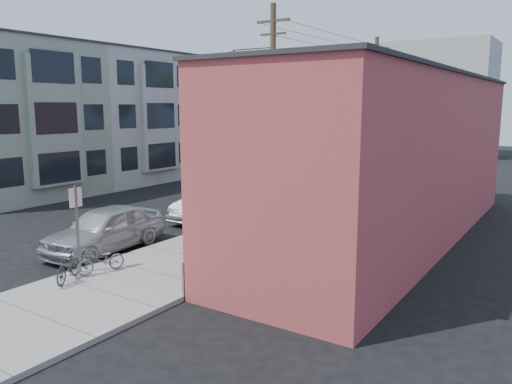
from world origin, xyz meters
The scene contains 27 objects.
ground centered at (0.00, 0.00, 0.00)m, with size 120.00×120.00×0.00m, color black.
sidewalk centered at (4.25, 11.00, 0.07)m, with size 4.50×58.00×0.15m, color gray.
cafe_building centered at (8.99, 4.99, 3.30)m, with size 6.60×20.20×6.61m.
apartment_row centered at (-11.85, 14.00, 4.50)m, with size 6.30×32.00×9.00m.
end_cap_building centered at (-2.00, 42.00, 6.00)m, with size 18.00×8.00×12.00m, color #A8A8A3.
sign_post centered at (2.35, -5.26, 1.83)m, with size 0.07×0.45×2.80m.
parking_meter_near centered at (2.25, 0.95, 0.98)m, with size 0.14×0.14×1.24m.
parking_meter_far centered at (2.25, 8.83, 0.98)m, with size 0.14×0.14×1.24m.
utility_pole_near centered at (2.39, 6.24, 5.41)m, with size 3.57×0.28×10.00m.
utility_pole_far centered at (2.45, 20.24, 5.34)m, with size 1.80×0.28×10.00m.
tree_bare centered at (2.80, 5.92, 2.63)m, with size 0.24×0.24×4.96m.
tree_leafy_mid centered at (2.80, 16.21, 6.12)m, with size 4.23×4.23×8.09m.
tree_leafy_far centered at (2.80, 24.23, 6.92)m, with size 3.99×3.99×8.78m.
patio_chair_a centered at (6.19, -1.64, 0.59)m, with size 0.50×0.50×0.88m, color #103A24, non-canonical shape.
patio_chair_b centered at (6.20, -3.31, 0.59)m, with size 0.50×0.50×0.88m, color #103A24, non-canonical shape.
patron_grey centered at (6.11, 1.02, 1.05)m, with size 0.65×0.43×1.79m, color slate.
patron_green centered at (5.17, 0.87, 0.90)m, with size 0.73×0.57×1.51m, color #29683D.
cyclist centered at (4.24, -0.94, 1.07)m, with size 1.19×0.68×1.83m, color maroon.
cyclist_bike centered at (4.24, -0.94, 0.62)m, with size 0.63×1.79×0.94m, color black.
parked_bike_a centered at (2.78, -5.99, 0.60)m, with size 0.43×1.51×0.91m, color black.
parked_bike_b centered at (3.00, -4.94, 0.55)m, with size 0.54×1.54×0.81m, color slate.
car_0 centered at (0.80, -2.94, 0.85)m, with size 2.00×4.98×1.70m, color #AEB1B6.
car_1 centered at (0.80, 3.45, 0.79)m, with size 1.67×4.80×1.58m, color #A7A9AF.
car_2 centered at (0.80, 8.83, 0.71)m, with size 1.98×4.88×1.42m, color black.
car_3 centered at (0.80, 14.25, 0.69)m, with size 2.30×4.98×1.38m, color #B3B7BB.
car_4 centered at (0.66, 19.50, 0.74)m, with size 1.58×4.52×1.49m, color #929799.
bus centered at (-2.16, 24.21, 1.45)m, with size 2.44×10.44×2.91m, color silver.
Camera 1 is at (15.41, -14.86, 5.36)m, focal length 35.00 mm.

